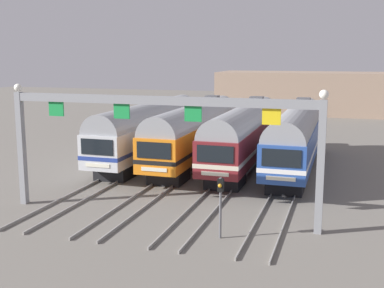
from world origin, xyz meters
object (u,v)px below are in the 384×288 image
commuter_train_orange (196,130)px  catenary_gantry (157,123)px  commuter_train_silver (149,128)px  commuter_train_blue (297,135)px  yard_signal_mast (220,196)px  commuter_train_maroon (245,132)px

commuter_train_orange → catenary_gantry: 13.85m
commuter_train_silver → commuter_train_blue: commuter_train_blue is taller
commuter_train_silver → yard_signal_mast: commuter_train_silver is taller
commuter_train_orange → commuter_train_maroon: (3.95, 0.00, 0.00)m
commuter_train_orange → commuter_train_blue: (7.90, 0.00, 0.00)m
commuter_train_blue → yard_signal_mast: bearing=-97.2°
commuter_train_maroon → commuter_train_blue: same height
commuter_train_maroon → catenary_gantry: (-1.97, -13.50, 2.41)m
yard_signal_mast → commuter_train_orange: bearing=110.8°
commuter_train_maroon → yard_signal_mast: commuter_train_maroon is taller
catenary_gantry → commuter_train_maroon: bearing=81.7°
commuter_train_maroon → commuter_train_silver: bearing=-180.0°
commuter_train_orange → yard_signal_mast: (5.92, -15.56, -0.63)m
commuter_train_orange → commuter_train_maroon: same height
catenary_gantry → yard_signal_mast: 5.39m
commuter_train_orange → yard_signal_mast: size_ratio=6.13×
commuter_train_blue → catenary_gantry: (-5.92, -13.50, 2.41)m
commuter_train_maroon → catenary_gantry: bearing=-98.3°
commuter_train_silver → catenary_gantry: (5.92, -13.49, 2.41)m
commuter_train_blue → commuter_train_orange: bearing=180.0°
commuter_train_maroon → catenary_gantry: catenary_gantry is taller
commuter_train_orange → commuter_train_maroon: 3.95m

